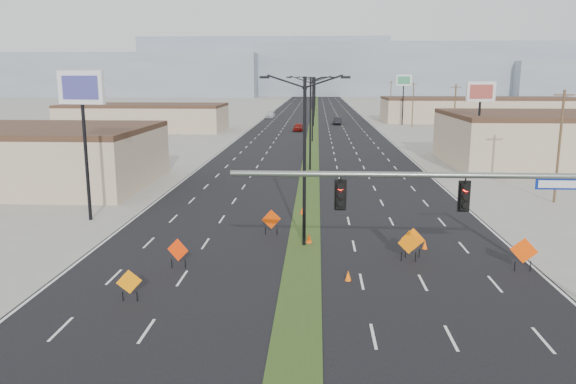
{
  "coord_description": "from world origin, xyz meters",
  "views": [
    {
      "loc": [
        0.71,
        -20.48,
        9.95
      ],
      "look_at": [
        -0.99,
        12.43,
        3.2
      ],
      "focal_mm": 35.0,
      "sensor_mm": 36.0,
      "label": 1
    }
  ],
  "objects_px": {
    "streetlight_1": "(310,120)",
    "car_left": "(298,127)",
    "construction_sign_3": "(413,240)",
    "cone_0": "(309,238)",
    "construction_sign_1": "(178,251)",
    "pole_sign_west": "(82,98)",
    "car_far": "(270,115)",
    "pole_sign_east_near": "(480,99)",
    "signal_mast": "(511,208)",
    "streetlight_2": "(313,107)",
    "streetlight_3": "(314,100)",
    "cone_1": "(348,276)",
    "streetlight_0": "(304,156)",
    "car_mid": "(337,121)",
    "construction_sign_4": "(409,243)",
    "streetlight_5": "(315,93)",
    "streetlight_4": "(314,95)",
    "streetlight_6": "(315,90)",
    "construction_sign_2": "(271,220)",
    "construction_sign_5": "(524,252)",
    "pole_sign_east_far": "(404,84)",
    "cone_3": "(302,211)",
    "construction_sign_0": "(129,283)",
    "cone_2": "(425,245)"
  },
  "relations": [
    {
      "from": "construction_sign_3",
      "to": "pole_sign_west",
      "type": "distance_m",
      "value": 23.96
    },
    {
      "from": "construction_sign_1",
      "to": "pole_sign_west",
      "type": "distance_m",
      "value": 15.28
    },
    {
      "from": "signal_mast",
      "to": "construction_sign_4",
      "type": "relative_size",
      "value": 9.14
    },
    {
      "from": "streetlight_2",
      "to": "cone_0",
      "type": "distance_m",
      "value": 55.79
    },
    {
      "from": "cone_3",
      "to": "construction_sign_3",
      "type": "bearing_deg",
      "value": -56.56
    },
    {
      "from": "signal_mast",
      "to": "car_far",
      "type": "bearing_deg",
      "value": 99.45
    },
    {
      "from": "construction_sign_1",
      "to": "construction_sign_3",
      "type": "xyz_separation_m",
      "value": [
        12.68,
        2.42,
        0.06
      ]
    },
    {
      "from": "pole_sign_east_near",
      "to": "car_left",
      "type": "bearing_deg",
      "value": 105.06
    },
    {
      "from": "signal_mast",
      "to": "cone_2",
      "type": "bearing_deg",
      "value": 98.36
    },
    {
      "from": "construction_sign_0",
      "to": "construction_sign_3",
      "type": "relative_size",
      "value": 0.86
    },
    {
      "from": "streetlight_6",
      "to": "construction_sign_2",
      "type": "height_order",
      "value": "streetlight_6"
    },
    {
      "from": "streetlight_2",
      "to": "construction_sign_4",
      "type": "distance_m",
      "value": 59.17
    },
    {
      "from": "cone_2",
      "to": "car_left",
      "type": "bearing_deg",
      "value": 97.71
    },
    {
      "from": "streetlight_3",
      "to": "pole_sign_west",
      "type": "relative_size",
      "value": 0.96
    },
    {
      "from": "streetlight_3",
      "to": "construction_sign_1",
      "type": "relative_size",
      "value": 6.09
    },
    {
      "from": "construction_sign_5",
      "to": "cone_1",
      "type": "height_order",
      "value": "construction_sign_5"
    },
    {
      "from": "car_mid",
      "to": "car_far",
      "type": "distance_m",
      "value": 24.39
    },
    {
      "from": "streetlight_4",
      "to": "cone_0",
      "type": "height_order",
      "value": "streetlight_4"
    },
    {
      "from": "construction_sign_1",
      "to": "streetlight_0",
      "type": "bearing_deg",
      "value": 50.7
    },
    {
      "from": "construction_sign_4",
      "to": "pole_sign_west",
      "type": "xyz_separation_m",
      "value": [
        -21.14,
        8.18,
        7.49
      ]
    },
    {
      "from": "pole_sign_west",
      "to": "streetlight_4",
      "type": "bearing_deg",
      "value": 92.65
    },
    {
      "from": "signal_mast",
      "to": "streetlight_2",
      "type": "bearing_deg",
      "value": 97.39
    },
    {
      "from": "streetlight_4",
      "to": "pole_sign_east_far",
      "type": "bearing_deg",
      "value": -51.16
    },
    {
      "from": "streetlight_5",
      "to": "construction_sign_1",
      "type": "relative_size",
      "value": 6.09
    },
    {
      "from": "construction_sign_2",
      "to": "pole_sign_east_far",
      "type": "distance_m",
      "value": 89.27
    },
    {
      "from": "construction_sign_3",
      "to": "construction_sign_5",
      "type": "distance_m",
      "value": 5.72
    },
    {
      "from": "signal_mast",
      "to": "car_mid",
      "type": "relative_size",
      "value": 3.5
    },
    {
      "from": "streetlight_6",
      "to": "pole_sign_east_far",
      "type": "xyz_separation_m",
      "value": [
        18.84,
        -79.4,
        3.19
      ]
    },
    {
      "from": "signal_mast",
      "to": "streetlight_6",
      "type": "relative_size",
      "value": 1.63
    },
    {
      "from": "car_far",
      "to": "pole_sign_west",
      "type": "height_order",
      "value": "pole_sign_west"
    },
    {
      "from": "car_left",
      "to": "car_far",
      "type": "xyz_separation_m",
      "value": [
        -8.15,
        34.07,
        0.02
      ]
    },
    {
      "from": "streetlight_2",
      "to": "cone_3",
      "type": "bearing_deg",
      "value": -90.38
    },
    {
      "from": "construction_sign_4",
      "to": "pole_sign_east_far",
      "type": "relative_size",
      "value": 0.17
    },
    {
      "from": "construction_sign_3",
      "to": "cone_0",
      "type": "distance_m",
      "value": 6.39
    },
    {
      "from": "streetlight_5",
      "to": "construction_sign_3",
      "type": "distance_m",
      "value": 142.26
    },
    {
      "from": "signal_mast",
      "to": "construction_sign_3",
      "type": "xyz_separation_m",
      "value": [
        -2.43,
        7.94,
        -3.77
      ]
    },
    {
      "from": "streetlight_1",
      "to": "construction_sign_1",
      "type": "bearing_deg",
      "value": -101.41
    },
    {
      "from": "car_far",
      "to": "cone_3",
      "type": "height_order",
      "value": "car_far"
    },
    {
      "from": "car_left",
      "to": "pole_sign_east_near",
      "type": "height_order",
      "value": "pole_sign_east_near"
    },
    {
      "from": "construction_sign_0",
      "to": "pole_sign_east_near",
      "type": "distance_m",
      "value": 45.16
    },
    {
      "from": "streetlight_2",
      "to": "construction_sign_2",
      "type": "distance_m",
      "value": 54.05
    },
    {
      "from": "streetlight_0",
      "to": "construction_sign_1",
      "type": "bearing_deg",
      "value": -145.65
    },
    {
      "from": "streetlight_1",
      "to": "car_left",
      "type": "relative_size",
      "value": 2.29
    },
    {
      "from": "streetlight_3",
      "to": "cone_1",
      "type": "xyz_separation_m",
      "value": [
        2.34,
        -89.88,
        -5.14
      ]
    },
    {
      "from": "streetlight_0",
      "to": "streetlight_5",
      "type": "xyz_separation_m",
      "value": [
        0.0,
        140.0,
        0.0
      ]
    },
    {
      "from": "cone_0",
      "to": "pole_sign_east_near",
      "type": "height_order",
      "value": "pole_sign_east_near"
    },
    {
      "from": "streetlight_1",
      "to": "streetlight_5",
      "type": "bearing_deg",
      "value": 90.0
    },
    {
      "from": "construction_sign_5",
      "to": "streetlight_2",
      "type": "bearing_deg",
      "value": 122.82
    },
    {
      "from": "cone_1",
      "to": "streetlight_1",
      "type": "bearing_deg",
      "value": 93.95
    },
    {
      "from": "streetlight_2",
      "to": "car_mid",
      "type": "distance_m",
      "value": 33.51
    }
  ]
}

